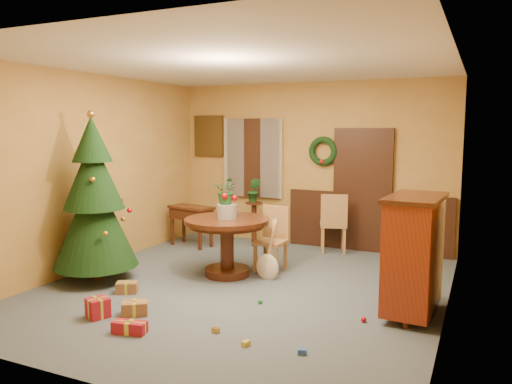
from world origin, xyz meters
The scene contains 21 objects.
room_envelope centered at (0.21, 2.70, 1.12)m, with size 5.50×5.50×5.50m.
dining_table centered at (-0.46, 0.43, 0.58)m, with size 1.20×1.20×0.83m.
urn centered at (-0.46, 0.43, 0.93)m, with size 0.28×0.28×0.20m, color slate.
centerpiece_plant centered at (-0.46, 0.43, 1.22)m, with size 0.34×0.30×0.38m, color #1E4C23.
chair_near centered at (0.03, 0.95, 0.51)m, with size 0.43×0.43×0.95m.
chair_far centered at (0.56, 2.35, 0.54)m, with size 0.55×0.55×1.01m.
guitar centered at (0.13, 0.52, 0.40)m, with size 0.34×0.16×0.80m, color beige, non-canonical shape.
plant_stand centered at (-0.87, 2.24, 0.49)m, with size 0.31×0.31×0.79m.
stand_plant centered at (-0.87, 2.24, 1.01)m, with size 0.24×0.19×0.43m, color #19471E.
christmas_tree centered at (-1.99, -0.53, 1.11)m, with size 1.13×1.13×2.33m.
writing_desk centered at (-1.89, 1.77, 0.54)m, with size 0.88×0.57×0.72m.
sideboard centered at (2.15, -0.05, 0.73)m, with size 0.63×1.09×1.36m.
gift_a centered at (-0.70, -1.35, 0.08)m, with size 0.35×0.33×0.15m.
gift_b centered at (-1.01, -1.59, 0.11)m, with size 0.29×0.29×0.22m.
gift_c centered at (-1.26, -0.79, 0.07)m, with size 0.31×0.28×0.14m.
gift_d centered at (-0.41, -1.80, 0.06)m, with size 0.37×0.21×0.13m.
toy_a centered at (1.36, -1.51, 0.03)m, with size 0.08×0.05×0.05m, color #2850B0.
toy_b centered at (0.45, -0.44, 0.03)m, with size 0.06×0.06×0.06m, color green.
toy_c centered at (0.81, -1.57, 0.03)m, with size 0.08×0.05×0.05m, color gold.
toy_d centered at (1.71, -0.50, 0.03)m, with size 0.06×0.06×0.06m, color red.
toy_e centered at (0.39, -1.41, 0.03)m, with size 0.08×0.05×0.05m, color gold.
Camera 1 is at (2.82, -5.71, 2.09)m, focal length 35.00 mm.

